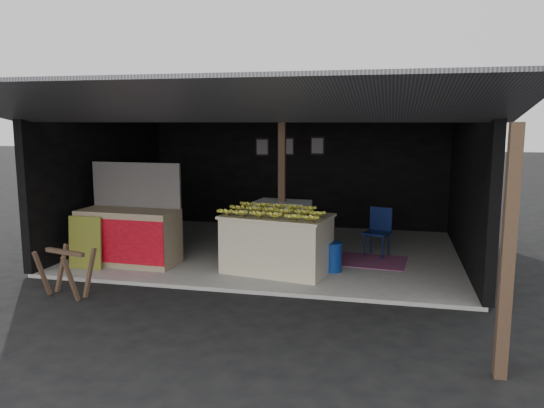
% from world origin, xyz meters
% --- Properties ---
extents(ground, '(80.00, 80.00, 0.00)m').
position_xyz_m(ground, '(0.00, 0.00, 0.00)').
color(ground, black).
rests_on(ground, ground).
extents(concrete_slab, '(7.00, 5.00, 0.06)m').
position_xyz_m(concrete_slab, '(0.00, 2.50, 0.03)').
color(concrete_slab, gray).
rests_on(concrete_slab, ground).
extents(shophouse, '(7.40, 7.29, 3.02)m').
position_xyz_m(shophouse, '(0.00, 2.82, 2.10)').
color(shophouse, black).
rests_on(shophouse, ground).
extents(banana_table, '(1.86, 1.32, 0.94)m').
position_xyz_m(banana_table, '(0.39, 1.07, 0.53)').
color(banana_table, beige).
rests_on(banana_table, concrete_slab).
extents(banana_pile, '(1.72, 1.20, 0.19)m').
position_xyz_m(banana_pile, '(0.39, 1.07, 1.09)').
color(banana_pile, yellow).
rests_on(banana_pile, banana_table).
extents(white_crate, '(1.00, 0.73, 1.04)m').
position_xyz_m(white_crate, '(0.30, 1.91, 0.58)').
color(white_crate, white).
rests_on(white_crate, concrete_slab).
extents(neighbor_stall, '(1.71, 0.81, 1.73)m').
position_xyz_m(neighbor_stall, '(-2.20, 0.98, 0.58)').
color(neighbor_stall, '#998466').
rests_on(neighbor_stall, concrete_slab).
extents(green_signboard, '(0.59, 0.11, 0.88)m').
position_xyz_m(green_signboard, '(-2.77, 0.52, 0.50)').
color(green_signboard, black).
rests_on(green_signboard, concrete_slab).
extents(sawhorse, '(0.75, 0.75, 0.69)m').
position_xyz_m(sawhorse, '(-2.31, -0.71, 0.44)').
color(sawhorse, '#4D3426').
rests_on(sawhorse, ground).
extents(water_barrel, '(0.31, 0.31, 0.45)m').
position_xyz_m(water_barrel, '(1.28, 1.28, 0.29)').
color(water_barrel, navy).
rests_on(water_barrel, concrete_slab).
extents(plastic_chair, '(0.53, 0.53, 0.89)m').
position_xyz_m(plastic_chair, '(1.99, 2.49, 0.58)').
color(plastic_chair, '#0B143C').
rests_on(plastic_chair, concrete_slab).
extents(magenta_rug, '(1.59, 1.13, 0.01)m').
position_xyz_m(magenta_rug, '(1.73, 2.06, 0.07)').
color(magenta_rug, '#721948').
rests_on(magenta_rug, concrete_slab).
extents(picture_frames, '(1.62, 0.04, 0.46)m').
position_xyz_m(picture_frames, '(-0.17, 4.89, 1.93)').
color(picture_frames, black).
rests_on(picture_frames, shophouse).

